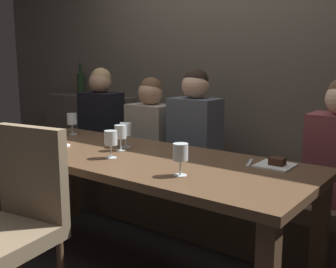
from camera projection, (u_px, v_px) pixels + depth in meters
The scene contains 18 objects.
ground at pixel (136, 267), 2.59m from camera, with size 9.00×9.00×0.00m, color black.
back_wall_tiled at pixel (233, 36), 3.28m from camera, with size 6.00×0.12×3.00m, color brown.
back_counter at pixel (91, 141), 4.24m from camera, with size 1.10×0.28×0.95m, color #494138.
dining_table at pixel (134, 169), 2.48m from camera, with size 2.20×0.84×0.74m.
banquette_bench at pixel (196, 203), 3.10m from camera, with size 2.50×0.44×0.45m.
chair_near_side at pixel (17, 213), 2.01m from camera, with size 0.50×0.50×0.98m.
diner_redhead at pixel (101, 115), 3.63m from camera, with size 0.36×0.24×0.79m.
diner_bearded at pixel (151, 125), 3.28m from camera, with size 0.36×0.24×0.73m.
diner_far_end at pixel (195, 126), 3.00m from camera, with size 0.36×0.24×0.80m.
wine_bottle_dark_red at pixel (81, 83), 4.25m from camera, with size 0.08×0.08×0.33m.
wine_glass_near_left at pixel (72, 119), 3.12m from camera, with size 0.08×0.08×0.16m.
wine_glass_near_right at pixel (120, 133), 2.56m from camera, with size 0.08×0.08×0.16m.
wine_glass_far_left at pixel (126, 130), 2.66m from camera, with size 0.08×0.08×0.16m.
wine_glass_end_left at pixel (181, 154), 1.99m from camera, with size 0.08×0.08×0.16m.
wine_glass_center_front at pixel (111, 139), 2.36m from camera, with size 0.08×0.08×0.16m.
espresso_cup at pixel (61, 142), 2.70m from camera, with size 0.12×0.12×0.06m.
dessert_plate at pixel (276, 164), 2.18m from camera, with size 0.19×0.19×0.05m.
fork_on_table at pixel (249, 163), 2.25m from camera, with size 0.02×0.17×0.01m, color silver.
Camera 1 is at (1.61, -1.79, 1.31)m, focal length 43.11 mm.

